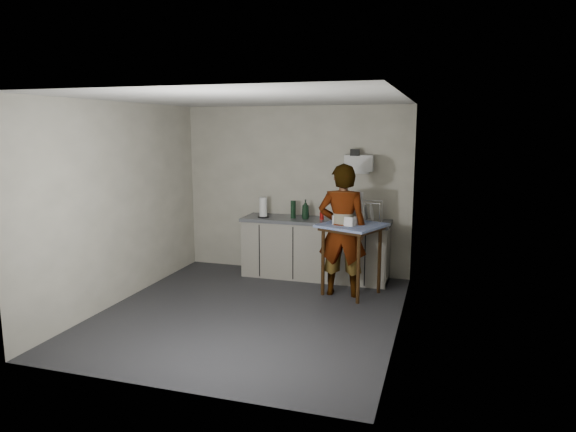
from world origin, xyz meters
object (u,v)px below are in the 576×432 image
(dark_bottle, at_px, (293,209))
(bakery_box, at_px, (348,217))
(soap_bottle, at_px, (305,209))
(soda_can, at_px, (322,216))
(dish_rack, at_px, (366,217))
(side_table, at_px, (352,233))
(paper_towel, at_px, (263,208))
(standing_man, at_px, (342,230))
(kitchen_counter, at_px, (315,250))

(dark_bottle, height_order, bakery_box, bakery_box)
(soap_bottle, height_order, bakery_box, bakery_box)
(soda_can, relative_size, dish_rack, 0.26)
(side_table, bearing_deg, dark_bottle, 171.27)
(side_table, distance_m, dark_bottle, 1.19)
(dark_bottle, distance_m, dish_rack, 1.11)
(soap_bottle, bearing_deg, paper_towel, -174.89)
(side_table, xyz_separation_m, soap_bottle, (-0.82, 0.59, 0.20))
(dark_bottle, height_order, paper_towel, paper_towel)
(standing_man, xyz_separation_m, soda_can, (-0.45, 0.68, 0.07))
(bakery_box, bearing_deg, side_table, 6.29)
(dish_rack, bearing_deg, soda_can, 179.05)
(side_table, distance_m, standing_man, 0.15)
(paper_towel, bearing_deg, soap_bottle, 5.11)
(standing_man, relative_size, dish_rack, 4.06)
(soap_bottle, distance_m, dish_rack, 0.92)
(kitchen_counter, relative_size, dish_rack, 5.04)
(soda_can, height_order, bakery_box, bakery_box)
(paper_towel, height_order, bakery_box, bakery_box)
(standing_man, distance_m, soap_bottle, 0.98)
(soda_can, height_order, dish_rack, dish_rack)
(side_table, height_order, paper_towel, paper_towel)
(side_table, bearing_deg, soap_bottle, 165.82)
(kitchen_counter, bearing_deg, paper_towel, -174.26)
(dark_bottle, relative_size, bakery_box, 0.62)
(side_table, distance_m, soap_bottle, 1.03)
(soap_bottle, height_order, dark_bottle, soap_bottle)
(standing_man, distance_m, soda_can, 0.82)
(dark_bottle, bearing_deg, kitchen_counter, 3.29)
(soap_bottle, distance_m, paper_towel, 0.66)
(soda_can, height_order, dark_bottle, dark_bottle)
(soda_can, bearing_deg, dark_bottle, -178.49)
(standing_man, height_order, dish_rack, standing_man)
(soap_bottle, xyz_separation_m, dish_rack, (0.92, 0.00, -0.08))
(standing_man, height_order, soda_can, standing_man)
(dish_rack, bearing_deg, side_table, -99.67)
(paper_towel, bearing_deg, bakery_box, -20.38)
(dish_rack, distance_m, bakery_box, 0.62)
(side_table, bearing_deg, soda_can, 154.84)
(dish_rack, bearing_deg, paper_towel, -177.75)
(paper_towel, relative_size, bakery_box, 0.72)
(soda_can, relative_size, dark_bottle, 0.43)
(standing_man, height_order, paper_towel, standing_man)
(side_table, height_order, dish_rack, dish_rack)
(paper_towel, xyz_separation_m, bakery_box, (1.41, -0.52, 0.02))
(side_table, bearing_deg, dish_rack, 102.08)
(dish_rack, bearing_deg, kitchen_counter, 178.55)
(standing_man, xyz_separation_m, soap_bottle, (-0.70, 0.66, 0.15))
(dish_rack, xyz_separation_m, bakery_box, (-0.17, -0.58, 0.10))
(standing_man, xyz_separation_m, dish_rack, (0.22, 0.67, 0.08))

